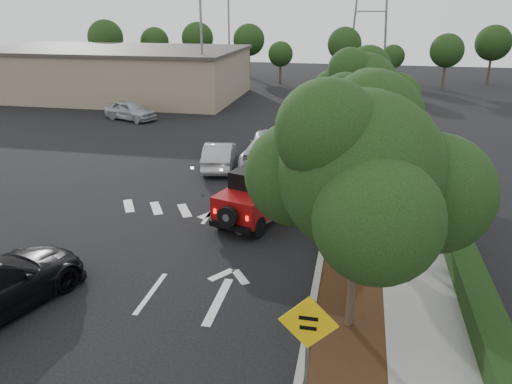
# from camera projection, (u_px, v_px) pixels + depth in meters

# --- Properties ---
(ground) EXTENTS (120.00, 120.00, 0.00)m
(ground) POSITION_uv_depth(u_px,v_px,m) (151.00, 293.00, 14.27)
(ground) COLOR black
(ground) RESTS_ON ground
(curb) EXTENTS (0.20, 70.00, 0.15)m
(curb) POSITION_uv_depth(u_px,v_px,m) (336.00, 172.00, 24.36)
(curb) COLOR #9E9B93
(curb) RESTS_ON ground
(planting_strip) EXTENTS (1.80, 70.00, 0.12)m
(planting_strip) POSITION_uv_depth(u_px,v_px,m) (357.00, 173.00, 24.18)
(planting_strip) COLOR black
(planting_strip) RESTS_ON ground
(sidewalk) EXTENTS (2.00, 70.00, 0.12)m
(sidewalk) POSITION_uv_depth(u_px,v_px,m) (397.00, 176.00, 23.81)
(sidewalk) COLOR gray
(sidewalk) RESTS_ON ground
(hedge) EXTENTS (0.80, 70.00, 0.80)m
(hedge) POSITION_uv_depth(u_px,v_px,m) (429.00, 171.00, 23.43)
(hedge) COLOR black
(hedge) RESTS_ON ground
(commercial_building) EXTENTS (22.00, 12.00, 4.00)m
(commercial_building) POSITION_uv_depth(u_px,v_px,m) (114.00, 73.00, 44.08)
(commercial_building) COLOR gray
(commercial_building) RESTS_ON ground
(transmission_tower) EXTENTS (7.00, 4.00, 28.00)m
(transmission_tower) POSITION_uv_depth(u_px,v_px,m) (366.00, 76.00, 57.10)
(transmission_tower) COLOR slate
(transmission_tower) RESTS_ON ground
(street_tree_near) EXTENTS (3.80, 3.80, 5.92)m
(street_tree_near) POSITION_uv_depth(u_px,v_px,m) (349.00, 328.00, 12.75)
(street_tree_near) COLOR black
(street_tree_near) RESTS_ON ground
(street_tree_mid) EXTENTS (3.20, 3.20, 5.32)m
(street_tree_mid) POSITION_uv_depth(u_px,v_px,m) (354.00, 219.00, 19.16)
(street_tree_mid) COLOR black
(street_tree_mid) RESTS_ON ground
(street_tree_far) EXTENTS (3.40, 3.40, 5.62)m
(street_tree_far) POSITION_uv_depth(u_px,v_px,m) (357.00, 168.00, 25.11)
(street_tree_far) COLOR black
(street_tree_far) RESTS_ON ground
(light_pole_a) EXTENTS (2.00, 0.22, 9.00)m
(light_pole_a) POSITION_uv_depth(u_px,v_px,m) (204.00, 109.00, 39.32)
(light_pole_a) COLOR slate
(light_pole_a) RESTS_ON ground
(light_pole_b) EXTENTS (2.00, 0.22, 9.00)m
(light_pole_b) POSITION_uv_depth(u_px,v_px,m) (230.00, 86.00, 50.50)
(light_pole_b) COLOR slate
(light_pole_b) RESTS_ON ground
(red_jeep) EXTENTS (2.72, 4.09, 2.00)m
(red_jeep) POSITION_uv_depth(u_px,v_px,m) (258.00, 194.00, 18.85)
(red_jeep) COLOR black
(red_jeep) RESTS_ON ground
(silver_suv_ahead) EXTENTS (2.92, 6.11, 1.68)m
(silver_suv_ahead) POSITION_uv_depth(u_px,v_px,m) (274.00, 150.00, 25.17)
(silver_suv_ahead) COLOR #A9ADB1
(silver_suv_ahead) RESTS_ON ground
(silver_sedan_oncoming) EXTENTS (2.04, 4.18, 1.32)m
(silver_sedan_oncoming) POSITION_uv_depth(u_px,v_px,m) (219.00, 155.00, 24.94)
(silver_sedan_oncoming) COLOR #9FA2A6
(silver_sedan_oncoming) RESTS_ON ground
(parked_suv) EXTENTS (4.30, 2.88, 1.36)m
(parked_suv) POSITION_uv_depth(u_px,v_px,m) (130.00, 110.00, 35.40)
(parked_suv) COLOR #AFB0B7
(parked_suv) RESTS_ON ground
(speed_hump_sign) EXTENTS (1.17, 0.10, 2.49)m
(speed_hump_sign) POSITION_uv_depth(u_px,v_px,m) (308.00, 336.00, 9.66)
(speed_hump_sign) COLOR slate
(speed_hump_sign) RESTS_ON ground
(terracotta_planter) EXTENTS (0.69, 0.69, 1.21)m
(terracotta_planter) POSITION_uv_depth(u_px,v_px,m) (387.00, 239.00, 15.70)
(terracotta_planter) COLOR brown
(terracotta_planter) RESTS_ON ground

